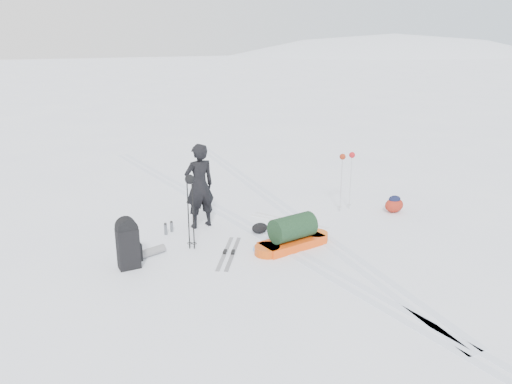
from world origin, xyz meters
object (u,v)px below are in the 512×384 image
(expedition_rucksack, at_px, (131,244))
(ski_poles_black, at_px, (190,189))
(pulk_sled, at_px, (292,235))
(skier, at_px, (199,186))

(expedition_rucksack, relative_size, ski_poles_black, 0.65)
(pulk_sled, bearing_deg, ski_poles_black, 147.27)
(pulk_sled, relative_size, expedition_rucksack, 1.79)
(expedition_rucksack, distance_m, ski_poles_black, 1.50)
(skier, distance_m, pulk_sled, 2.35)
(skier, relative_size, pulk_sled, 1.05)
(pulk_sled, bearing_deg, expedition_rucksack, 161.39)
(skier, bearing_deg, expedition_rucksack, 30.43)
(skier, height_order, expedition_rucksack, skier)
(skier, height_order, pulk_sled, skier)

